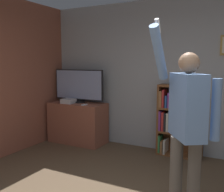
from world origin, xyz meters
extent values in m
cube|color=#9EA3A8|center=(0.00, 2.92, 1.35)|extent=(7.12, 0.06, 2.70)
cube|color=#93513D|center=(-2.59, 1.45, 1.35)|extent=(0.06, 4.49, 2.70)
cube|color=#93513D|center=(-1.93, 2.56, 0.40)|extent=(1.12, 0.54, 0.80)
cylinder|color=black|center=(-1.93, 2.62, 0.81)|extent=(0.22, 0.22, 0.03)
cylinder|color=black|center=(-1.93, 2.62, 0.85)|extent=(0.06, 0.06, 0.05)
cube|color=black|center=(-1.93, 2.62, 1.16)|extent=(1.10, 0.04, 0.59)
cube|color=#8C9EC6|center=(-1.93, 2.59, 1.16)|extent=(1.06, 0.01, 0.56)
cube|color=silver|center=(-2.05, 2.43, 0.84)|extent=(0.23, 0.23, 0.09)
cube|color=white|center=(-1.64, 2.38, 0.81)|extent=(0.06, 0.14, 0.02)
cube|color=brown|center=(-0.29, 2.73, 0.61)|extent=(0.04, 0.28, 1.23)
cube|color=brown|center=(0.42, 2.73, 0.61)|extent=(0.04, 0.28, 1.23)
cube|color=brown|center=(0.07, 2.87, 0.61)|extent=(0.75, 0.01, 1.23)
cube|color=brown|center=(0.07, 2.73, 0.02)|extent=(0.68, 0.28, 0.04)
cube|color=brown|center=(0.07, 2.73, 0.41)|extent=(0.68, 0.28, 0.04)
cube|color=brown|center=(0.07, 2.73, 0.82)|extent=(0.68, 0.28, 0.04)
cube|color=brown|center=(0.07, 2.73, 1.21)|extent=(0.68, 0.28, 0.04)
cube|color=#338447|center=(-0.26, 2.69, 0.17)|extent=(0.03, 0.20, 0.31)
cube|color=#99663D|center=(-0.21, 2.72, 0.13)|extent=(0.04, 0.25, 0.22)
cube|color=beige|center=(-0.16, 2.71, 0.14)|extent=(0.03, 0.25, 0.25)
cube|color=#7A3889|center=(-0.25, 2.70, 0.60)|extent=(0.04, 0.22, 0.34)
cube|color=red|center=(-0.21, 2.69, 0.59)|extent=(0.04, 0.21, 0.33)
cube|color=#232328|center=(-0.17, 2.72, 0.58)|extent=(0.03, 0.27, 0.31)
cube|color=beige|center=(-0.12, 2.69, 0.58)|extent=(0.04, 0.20, 0.32)
cube|color=#7A3889|center=(-0.09, 2.72, 0.59)|extent=(0.02, 0.26, 0.33)
cube|color=#99663D|center=(-0.25, 2.71, 0.97)|extent=(0.04, 0.24, 0.28)
cube|color=red|center=(-0.20, 2.69, 0.99)|extent=(0.03, 0.20, 0.30)
cube|color=#2D569E|center=(-0.15, 2.70, 0.94)|extent=(0.03, 0.21, 0.21)
cube|color=#7A3889|center=(-0.11, 2.70, 0.97)|extent=(0.03, 0.21, 0.26)
cube|color=orange|center=(-0.08, 2.71, 1.00)|extent=(0.02, 0.23, 0.32)
cube|color=#7A3889|center=(-0.04, 2.70, 0.96)|extent=(0.03, 0.22, 0.26)
cylinder|color=#56514C|center=(0.46, 0.94, 0.43)|extent=(0.13, 0.13, 0.85)
cylinder|color=#56514C|center=(0.64, 0.94, 0.43)|extent=(0.13, 0.13, 0.85)
cube|color=#6B93D1|center=(0.55, 0.94, 1.17)|extent=(0.45, 0.52, 0.64)
sphere|color=#9E7556|center=(0.55, 0.94, 1.60)|extent=(0.20, 0.20, 0.20)
cylinder|color=#6B93D1|center=(0.81, 0.94, 1.16)|extent=(0.09, 0.09, 0.59)
cylinder|color=#6B93D1|center=(0.28, 0.82, 1.69)|extent=(0.09, 0.41, 0.53)
cube|color=white|center=(0.28, 0.76, 1.94)|extent=(0.04, 0.09, 0.14)
camera|label=1|loc=(1.08, -1.65, 1.60)|focal=42.00mm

